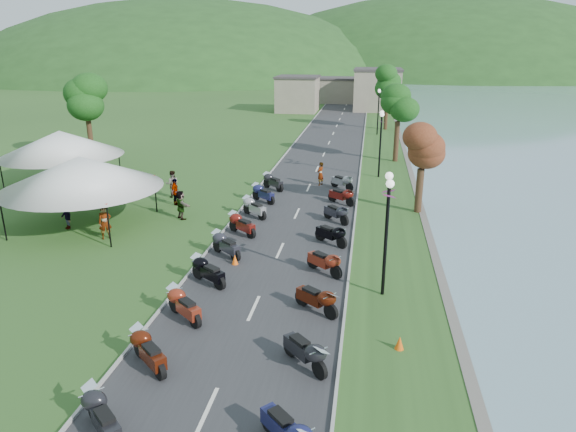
{
  "coord_description": "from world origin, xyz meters",
  "views": [
    {
      "loc": [
        4.14,
        -1.47,
        9.84
      ],
      "look_at": [
        0.14,
        23.66,
        1.3
      ],
      "focal_mm": 32.0,
      "sensor_mm": 36.0,
      "label": 1
    }
  ],
  "objects_px": {
    "pedestrian_c": "(68,229)",
    "pedestrian_a": "(107,238)",
    "vendor_tent_main": "(83,191)",
    "pedestrian_b": "(173,197)"
  },
  "relations": [
    {
      "from": "pedestrian_a",
      "to": "pedestrian_b",
      "type": "bearing_deg",
      "value": 51.54
    },
    {
      "from": "vendor_tent_main",
      "to": "pedestrian_b",
      "type": "bearing_deg",
      "value": 65.72
    },
    {
      "from": "pedestrian_b",
      "to": "pedestrian_c",
      "type": "xyz_separation_m",
      "value": [
        -3.57,
        -6.92,
        0.0
      ]
    },
    {
      "from": "pedestrian_b",
      "to": "pedestrian_c",
      "type": "height_order",
      "value": "pedestrian_b"
    },
    {
      "from": "pedestrian_a",
      "to": "pedestrian_c",
      "type": "distance_m",
      "value": 3.11
    },
    {
      "from": "vendor_tent_main",
      "to": "pedestrian_c",
      "type": "relative_size",
      "value": 3.69
    },
    {
      "from": "pedestrian_c",
      "to": "pedestrian_a",
      "type": "bearing_deg",
      "value": 15.08
    },
    {
      "from": "pedestrian_b",
      "to": "pedestrian_a",
      "type": "bearing_deg",
      "value": 67.57
    },
    {
      "from": "vendor_tent_main",
      "to": "pedestrian_a",
      "type": "bearing_deg",
      "value": -40.91
    },
    {
      "from": "vendor_tent_main",
      "to": "pedestrian_a",
      "type": "xyz_separation_m",
      "value": [
        2.13,
        -1.84,
        -2.0
      ]
    }
  ]
}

